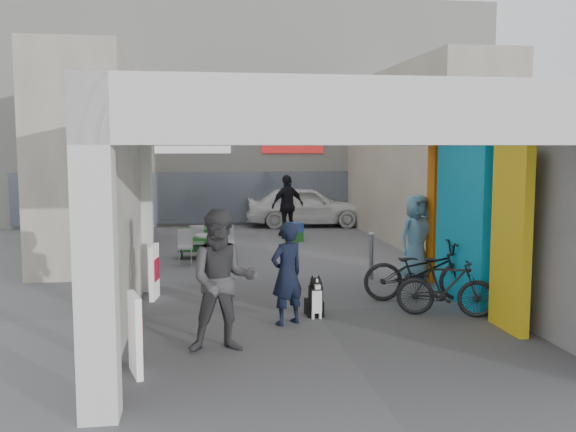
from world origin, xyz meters
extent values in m
plane|color=#545358|center=(0.00, 0.00, 0.00)|extent=(90.00, 90.00, 0.00)
cube|color=silver|center=(-3.00, -4.00, 1.75)|extent=(0.40, 0.40, 3.50)
cube|color=silver|center=(-3.00, 2.00, 1.75)|extent=(0.40, 0.40, 3.50)
cube|color=#D2650C|center=(3.00, 2.00, 1.75)|extent=(0.40, 0.40, 3.50)
plane|color=silver|center=(-3.00, -1.00, 1.75)|extent=(0.00, 6.40, 6.40)
plane|color=gray|center=(3.00, -1.00, 1.75)|extent=(0.00, 6.40, 6.40)
cube|color=#0DA5DB|center=(2.70, 0.20, 1.40)|extent=(0.15, 2.00, 2.80)
cube|color=yellow|center=(2.70, -1.60, 1.40)|extent=(0.15, 1.00, 2.80)
plane|color=beige|center=(0.00, -1.00, 3.50)|extent=(6.40, 6.40, 0.00)
cube|color=silver|center=(0.00, 2.05, 3.15)|extent=(6.40, 0.30, 0.70)
cube|color=silver|center=(0.00, -4.05, 3.15)|extent=(6.40, 0.30, 0.70)
cube|color=white|center=(0.00, 2.22, 3.10)|extent=(4.20, 0.05, 0.55)
cube|color=silver|center=(0.00, 14.00, 4.00)|extent=(18.00, 4.00, 8.00)
cube|color=#515966|center=(0.00, 11.95, 1.00)|extent=(16.20, 0.06, 1.80)
cube|color=white|center=(-2.00, 11.96, 2.80)|extent=(2.60, 0.06, 0.50)
cube|color=red|center=(1.50, 11.96, 2.80)|extent=(2.20, 0.06, 0.50)
cube|color=#BDB39D|center=(-4.50, 7.50, 2.50)|extent=(2.00, 9.00, 5.00)
cube|color=#BDB39D|center=(4.50, 7.50, 2.50)|extent=(2.00, 9.00, 5.00)
cylinder|color=gray|center=(-1.61, 2.33, 0.45)|extent=(0.09, 0.09, 0.91)
cylinder|color=gray|center=(-0.08, 2.25, 0.45)|extent=(0.09, 0.09, 0.90)
cylinder|color=gray|center=(1.68, 2.38, 0.48)|extent=(0.09, 0.09, 0.97)
cube|color=white|center=(-2.75, -2.74, 0.50)|extent=(0.22, 0.55, 1.00)
cube|color=red|center=(-2.71, -2.74, 0.55)|extent=(0.14, 0.38, 0.40)
cube|color=white|center=(-2.75, 1.22, 0.50)|extent=(0.16, 0.56, 1.00)
cube|color=red|center=(-2.71, 1.22, 0.55)|extent=(0.10, 0.39, 0.40)
cylinder|color=#B5B6BB|center=(-1.67, 4.72, 0.33)|extent=(0.06, 0.06, 0.67)
cylinder|color=#B5B6BB|center=(-1.67, 4.72, 0.01)|extent=(0.41, 0.41, 0.02)
cylinder|color=#B5B6BB|center=(-1.67, 4.72, 0.67)|extent=(0.65, 0.65, 0.05)
cube|color=#B5B6BB|center=(-2.22, 4.54, 0.21)|extent=(0.35, 0.35, 0.42)
cube|color=#B5B6BB|center=(-2.22, 4.71, 0.62)|extent=(0.35, 0.05, 0.42)
cube|color=#B5B6BB|center=(-1.20, 5.19, 0.21)|extent=(0.35, 0.35, 0.42)
cube|color=#B5B6BB|center=(-1.20, 5.36, 0.62)|extent=(0.35, 0.05, 0.42)
cube|color=#B5B6BB|center=(-1.95, 5.28, 0.21)|extent=(0.35, 0.35, 0.42)
cube|color=#B5B6BB|center=(-1.95, 5.45, 0.62)|extent=(0.35, 0.05, 0.42)
cube|color=black|center=(-1.87, 5.55, 0.14)|extent=(1.10, 0.55, 0.27)
cube|color=#19581F|center=(-1.87, 5.41, 0.27)|extent=(0.91, 0.32, 0.16)
cube|color=#19581F|center=(-1.87, 5.55, 0.46)|extent=(0.91, 0.32, 0.16)
cube|color=#19581F|center=(-1.87, 5.69, 0.64)|extent=(0.91, 0.32, 0.16)
cube|color=#19581F|center=(0.90, 7.91, 0.14)|extent=(0.55, 0.49, 0.28)
cube|color=#274490|center=(0.90, 7.91, 0.42)|extent=(0.55, 0.49, 0.28)
cube|color=black|center=(-0.07, -0.34, 0.13)|extent=(0.26, 0.35, 0.26)
cube|color=black|center=(-0.07, -0.48, 0.33)|extent=(0.21, 0.17, 0.39)
cube|color=white|center=(-0.07, -0.58, 0.28)|extent=(0.16, 0.03, 0.37)
cylinder|color=white|center=(-0.13, -0.56, 0.15)|extent=(0.05, 0.05, 0.30)
cylinder|color=white|center=(-0.01, -0.56, 0.15)|extent=(0.05, 0.05, 0.30)
sphere|color=black|center=(-0.07, -0.50, 0.57)|extent=(0.21, 0.21, 0.21)
cube|color=white|center=(-0.07, -0.61, 0.54)|extent=(0.09, 0.13, 0.07)
cone|color=black|center=(-0.12, -0.46, 0.66)|extent=(0.08, 0.08, 0.09)
cone|color=black|center=(-0.01, -0.46, 0.66)|extent=(0.08, 0.08, 0.09)
imported|color=black|center=(-0.59, -0.80, 0.81)|extent=(0.70, 0.63, 1.62)
imported|color=#434245|center=(-1.65, -1.97, 0.97)|extent=(0.95, 0.74, 1.95)
imported|color=#629CBF|center=(2.60, 2.21, 0.90)|extent=(1.03, 0.86, 1.80)
imported|color=black|center=(0.89, 9.11, 0.95)|extent=(1.21, 0.86, 1.91)
imported|color=black|center=(2.03, 0.39, 0.54)|extent=(2.14, 0.96, 1.09)
imported|color=black|center=(2.06, -0.71, 0.48)|extent=(1.66, 0.96, 0.96)
imported|color=white|center=(1.90, 11.50, 0.71)|extent=(4.30, 2.03, 1.42)
camera|label=1|loc=(-2.02, -10.54, 2.79)|focal=40.00mm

